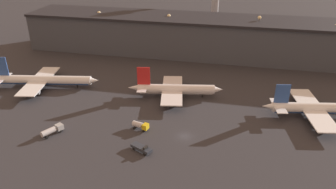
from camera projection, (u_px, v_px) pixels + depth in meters
The scene contains 12 objects.
ground at pixel (185, 136), 104.94m from camera, with size 600.00×600.00×0.00m, color #2D2D33.
terminal_building at pixel (211, 37), 169.33m from camera, with size 194.18×27.33×19.75m.
airplane_0 at pixel (42, 80), 136.65m from camera, with size 46.65×30.41×13.15m.
airplane_1 at pixel (175, 89), 128.62m from camera, with size 37.21×27.45×12.36m.
airplane_2 at pixel (316, 108), 114.97m from camera, with size 38.05×32.06×12.14m.
service_vehicle_0 at pixel (142, 148), 97.33m from camera, with size 7.14×5.09×2.44m.
service_vehicle_1 at pixel (140, 125), 107.89m from camera, with size 5.84×3.31×2.64m.
service_vehicle_2 at pixel (52, 130), 105.28m from camera, with size 5.37×7.45×2.57m.
lamp_post_0 at pixel (100, 24), 178.38m from camera, with size 1.80×1.80×20.49m.
lamp_post_1 at pixel (169, 28), 170.99m from camera, with size 1.80×1.80×20.76m.
lamp_post_2 at pixel (258, 32), 162.03m from camera, with size 1.80×1.80×22.15m.
lamp_post_3 at pixel (333, 38), 155.91m from camera, with size 1.80×1.80×19.93m.
Camera 1 is at (13.51, -86.91, 59.03)m, focal length 35.00 mm.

